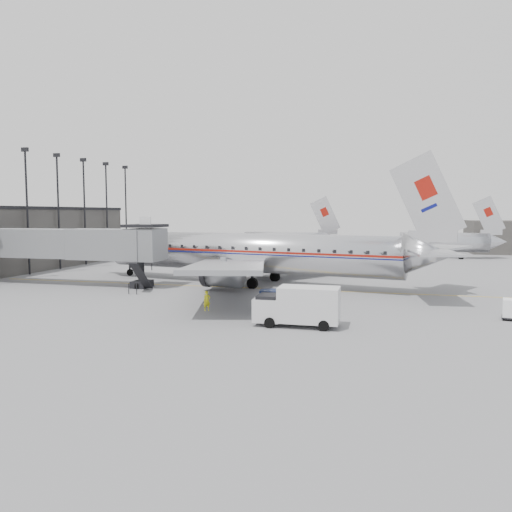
{
  "coord_description": "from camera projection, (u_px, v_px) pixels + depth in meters",
  "views": [
    {
      "loc": [
        13.89,
        -41.72,
        7.52
      ],
      "look_at": [
        1.87,
        6.21,
        3.2
      ],
      "focal_mm": 35.0,
      "sensor_mm": 36.0,
      "label": 1
    }
  ],
  "objects": [
    {
      "name": "floodlight_masts",
      "position": [
        43.0,
        206.0,
        62.84
      ],
      "size": [
        0.9,
        42.25,
        15.25
      ],
      "color": "black",
      "rests_on": "ground"
    },
    {
      "name": "jet_bridge",
      "position": [
        76.0,
        245.0,
        51.56
      ],
      "size": [
        21.0,
        6.2,
        7.1
      ],
      "color": "#595B5E",
      "rests_on": "ground"
    },
    {
      "name": "airliner",
      "position": [
        252.0,
        253.0,
        52.4
      ],
      "size": [
        41.03,
        37.66,
        13.1
      ],
      "rotation": [
        0.0,
        0.0,
        -0.19
      ],
      "color": "silver",
      "rests_on": "ground"
    },
    {
      "name": "distant_aircraft_near",
      "position": [
        286.0,
        241.0,
        85.12
      ],
      "size": [
        16.39,
        3.2,
        10.26
      ],
      "color": "silver",
      "rests_on": "ground"
    },
    {
      "name": "service_van",
      "position": [
        298.0,
        305.0,
        32.98
      ],
      "size": [
        5.62,
        2.26,
        2.64
      ],
      "rotation": [
        0.0,
        0.0,
        -0.0
      ],
      "color": "silver",
      "rests_on": "ground"
    },
    {
      "name": "ramp_worker",
      "position": [
        207.0,
        301.0,
        38.22
      ],
      "size": [
        0.67,
        0.64,
        1.54
      ],
      "primitive_type": "imported",
      "rotation": [
        0.0,
        0.0,
        0.68
      ],
      "color": "#F7F51D",
      "rests_on": "ground"
    },
    {
      "name": "ground",
      "position": [
        219.0,
        297.0,
        44.34
      ],
      "size": [
        160.0,
        160.0,
        0.0
      ],
      "primitive_type": "plane",
      "color": "slate",
      "rests_on": "ground"
    },
    {
      "name": "distant_aircraft_mid",
      "position": [
        445.0,
        241.0,
        82.68
      ],
      "size": [
        16.39,
        3.2,
        10.26
      ],
      "color": "silver",
      "rests_on": "ground"
    },
    {
      "name": "apron_line",
      "position": [
        267.0,
        288.0,
        49.41
      ],
      "size": [
        60.0,
        0.15,
        0.01
      ],
      "primitive_type": "cube",
      "rotation": [
        0.0,
        0.0,
        1.57
      ],
      "color": "gold",
      "rests_on": "ground"
    },
    {
      "name": "baggage_cart_navy",
      "position": [
        273.0,
        300.0,
        38.07
      ],
      "size": [
        2.26,
        1.84,
        1.62
      ],
      "rotation": [
        0.0,
        0.0,
        0.14
      ],
      "color": "#0D1634",
      "rests_on": "ground"
    }
  ]
}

